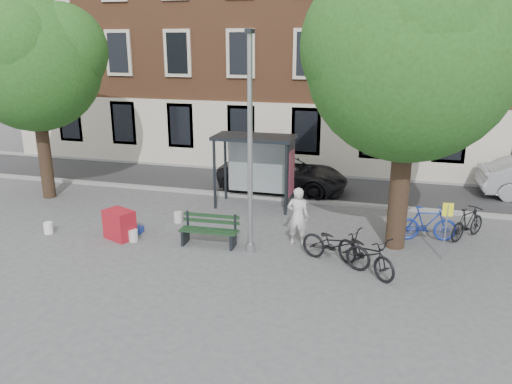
{
  "coord_description": "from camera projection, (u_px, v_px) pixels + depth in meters",
  "views": [
    {
      "loc": [
        3.68,
        -12.74,
        5.78
      ],
      "look_at": [
        -0.19,
        1.29,
        1.4
      ],
      "focal_mm": 35.0,
      "sensor_mm": 36.0,
      "label": 1
    }
  ],
  "objects": [
    {
      "name": "lamppost",
      "position": [
        250.0,
        157.0,
        13.56
      ],
      "size": [
        0.28,
        0.35,
        6.11
      ],
      "color": "#9EA0A3",
      "rests_on": "ground"
    },
    {
      "name": "bike_c",
      "position": [
        366.0,
        253.0,
        12.92
      ],
      "size": [
        1.99,
        1.88,
        1.07
      ],
      "primitive_type": "imported",
      "rotation": [
        0.0,
        0.0,
        0.84
      ],
      "color": "black",
      "rests_on": "ground"
    },
    {
      "name": "notice_sign",
      "position": [
        447.0,
        221.0,
        13.49
      ],
      "size": [
        0.28,
        0.06,
        1.65
      ],
      "rotation": [
        0.0,
        0.0,
        0.12
      ],
      "color": "#9EA0A3",
      "rests_on": "ground"
    },
    {
      "name": "bucket_c",
      "position": [
        48.0,
        228.0,
        15.67
      ],
      "size": [
        0.34,
        0.34,
        0.36
      ],
      "primitive_type": "cylinder",
      "rotation": [
        0.0,
        0.0,
        -0.23
      ],
      "color": "white",
      "rests_on": "ground"
    },
    {
      "name": "road",
      "position": [
        297.0,
        186.0,
        20.82
      ],
      "size": [
        40.0,
        4.0,
        0.01
      ],
      "primitive_type": "cube",
      "color": "#28282B",
      "rests_on": "ground"
    },
    {
      "name": "bike_d",
      "position": [
        468.0,
        223.0,
        15.16
      ],
      "size": [
        1.4,
        1.62,
        1.01
      ],
      "primitive_type": "imported",
      "rotation": [
        0.0,
        0.0,
        2.48
      ],
      "color": "black",
      "rests_on": "ground"
    },
    {
      "name": "curb_near",
      "position": [
        287.0,
        199.0,
        18.96
      ],
      "size": [
        40.0,
        0.25,
        0.12
      ],
      "primitive_type": "cube",
      "color": "gray",
      "rests_on": "ground"
    },
    {
      "name": "bus_shelter",
      "position": [
        266.0,
        155.0,
        17.75
      ],
      "size": [
        2.85,
        1.45,
        2.62
      ],
      "color": "#1E2328",
      "rests_on": "ground"
    },
    {
      "name": "tree_right",
      "position": [
        412.0,
        49.0,
        13.0
      ],
      "size": [
        5.76,
        5.6,
        8.2
      ],
      "color": "black",
      "rests_on": "ground"
    },
    {
      "name": "bike_a",
      "position": [
        336.0,
        245.0,
        13.43
      ],
      "size": [
        2.2,
        1.48,
        1.09
      ],
      "primitive_type": "imported",
      "rotation": [
        0.0,
        0.0,
        1.17
      ],
      "color": "black",
      "rests_on": "ground"
    },
    {
      "name": "bench",
      "position": [
        209.0,
        232.0,
        14.73
      ],
      "size": [
        1.75,
        0.65,
        0.89
      ],
      "rotation": [
        0.0,
        0.0,
        0.05
      ],
      "color": "#1E2328",
      "rests_on": "ground"
    },
    {
      "name": "curb_far",
      "position": [
        305.0,
        173.0,
        22.65
      ],
      "size": [
        40.0,
        0.25,
        0.12
      ],
      "primitive_type": "cube",
      "color": "gray",
      "rests_on": "ground"
    },
    {
      "name": "ground",
      "position": [
        250.0,
        251.0,
        14.36
      ],
      "size": [
        90.0,
        90.0,
        0.0
      ],
      "primitive_type": "plane",
      "color": "#4C4C4F",
      "rests_on": "ground"
    },
    {
      "name": "bike_b",
      "position": [
        427.0,
        224.0,
        15.02
      ],
      "size": [
        1.86,
        0.82,
        1.08
      ],
      "primitive_type": "imported",
      "rotation": [
        0.0,
        0.0,
        1.75
      ],
      "color": "#1C349C",
      "rests_on": "ground"
    },
    {
      "name": "tree_left",
      "position": [
        31.0,
        59.0,
        17.81
      ],
      "size": [
        5.18,
        4.86,
        7.4
      ],
      "color": "black",
      "rests_on": "ground"
    },
    {
      "name": "painter",
      "position": [
        298.0,
        216.0,
        14.6
      ],
      "size": [
        0.66,
        0.44,
        1.77
      ],
      "primitive_type": "imported",
      "rotation": [
        0.0,
        0.0,
        3.11
      ],
      "color": "silver",
      "rests_on": "ground"
    },
    {
      "name": "car_dark",
      "position": [
        283.0,
        174.0,
        19.96
      ],
      "size": [
        5.2,
        2.53,
        1.42
      ],
      "primitive_type": "imported",
      "rotation": [
        0.0,
        0.0,
        1.54
      ],
      "color": "black",
      "rests_on": "ground"
    },
    {
      "name": "blue_crate",
      "position": [
        133.0,
        230.0,
        15.74
      ],
      "size": [
        0.58,
        0.44,
        0.2
      ],
      "primitive_type": "cube",
      "rotation": [
        0.0,
        0.0,
        -0.07
      ],
      "color": "navy",
      "rests_on": "ground"
    },
    {
      "name": "building_row",
      "position": [
        323.0,
        16.0,
        24.34
      ],
      "size": [
        30.0,
        8.0,
        14.0
      ],
      "primitive_type": "cube",
      "color": "brown",
      "rests_on": "ground"
    },
    {
      "name": "red_stand",
      "position": [
        119.0,
        224.0,
        15.2
      ],
      "size": [
        1.06,
        0.9,
        0.9
      ],
      "primitive_type": "cube",
      "rotation": [
        0.0,
        0.0,
        -0.4
      ],
      "color": "#A31522",
      "rests_on": "ground"
    },
    {
      "name": "bucket_b",
      "position": [
        178.0,
        217.0,
        16.63
      ],
      "size": [
        0.29,
        0.29,
        0.36
      ],
      "primitive_type": "cylinder",
      "rotation": [
        0.0,
        0.0,
        0.05
      ],
      "color": "silver",
      "rests_on": "ground"
    },
    {
      "name": "bucket_a",
      "position": [
        133.0,
        236.0,
        15.05
      ],
      "size": [
        0.37,
        0.37,
        0.36
      ],
      "primitive_type": "cylinder",
      "rotation": [
        0.0,
        0.0,
        -0.39
      ],
      "color": "silver",
      "rests_on": "ground"
    }
  ]
}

